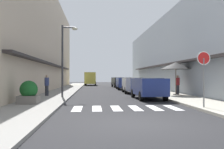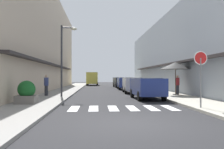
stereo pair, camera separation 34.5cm
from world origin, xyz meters
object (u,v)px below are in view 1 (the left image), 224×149
parked_car_far (124,82)px  street_lamp (65,53)px  parked_car_near (148,86)px  parked_car_mid (133,83)px  planter_corner (29,93)px  cafe_umbrella (176,66)px  parked_car_distant (119,81)px  pedestrian_walking_near (178,84)px  delivery_van (90,78)px  round_street_sign (204,64)px  pedestrian_walking_far (47,85)px

parked_car_far → street_lamp: bearing=-116.1°
parked_car_near → street_lamp: bearing=167.3°
parked_car_mid → planter_corner: bearing=-125.7°
cafe_umbrella → parked_car_near: bearing=-138.6°
cafe_umbrella → parked_car_distant: bearing=99.3°
planter_corner → pedestrian_walking_near: size_ratio=0.79×
delivery_van → planter_corner: 32.58m
parked_car_mid → delivery_van: bearing=100.8°
delivery_van → round_street_sign: 35.25m
parked_car_distant → cafe_umbrella: size_ratio=1.75×
parked_car_far → parked_car_distant: same height
parked_car_mid → cafe_umbrella: 5.29m
parked_car_distant → street_lamp: bearing=-107.7°
parked_car_near → parked_car_mid: size_ratio=1.05×
parked_car_far → pedestrian_walking_near: bearing=-73.9°
parked_car_near → parked_car_mid: (-0.00, 6.70, -0.00)m
parked_car_distant → parked_car_far: bearing=-90.0°
delivery_van → round_street_sign: bearing=-80.8°
parked_car_near → pedestrian_walking_far: (-7.31, 2.15, 0.03)m
parked_car_mid → parked_car_distant: bearing=90.0°
street_lamp → pedestrian_walking_near: (8.91, 1.44, -2.38)m
parked_car_mid → street_lamp: 8.31m
parked_car_near → round_street_sign: (1.38, -5.75, 1.22)m
cafe_umbrella → planter_corner: cafe_umbrella is taller
delivery_van → pedestrian_walking_near: bearing=-74.4°
pedestrian_walking_near → pedestrian_walking_far: size_ratio=0.99×
pedestrian_walking_near → pedestrian_walking_far: pedestrian_walking_far is taller
parked_car_distant → cafe_umbrella: bearing=-80.7°
round_street_sign → pedestrian_walking_near: round_street_sign is taller
delivery_van → street_lamp: 27.82m
cafe_umbrella → pedestrian_walking_near: size_ratio=1.67×
round_street_sign → street_lamp: size_ratio=0.51×
parked_car_near → parked_car_far: 13.30m
parked_car_mid → street_lamp: (-5.86, -5.38, 2.39)m
parked_car_mid → street_lamp: street_lamp is taller
parked_car_distant → cafe_umbrella: 17.45m
pedestrian_walking_far → planter_corner: bearing=-176.6°
parked_car_mid → planter_corner: size_ratio=3.31×
parked_car_far → parked_car_distant: (0.00, 6.33, 0.00)m
delivery_van → round_street_sign: size_ratio=2.06×
cafe_umbrella → pedestrian_walking_far: bearing=-178.1°
parked_car_distant → pedestrian_walking_far: (-7.31, -17.49, 0.02)m
parked_car_near → pedestrian_walking_far: bearing=163.6°
round_street_sign → pedestrian_walking_far: round_street_sign is taller
parked_car_mid → pedestrian_walking_near: pedestrian_walking_near is taller
parked_car_distant → delivery_van: 10.33m
parked_car_near → parked_car_far: bearing=90.0°
street_lamp → delivery_van: bearing=86.7°
parked_car_near → street_lamp: (-5.86, 1.32, 2.39)m
street_lamp → cafe_umbrella: street_lamp is taller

